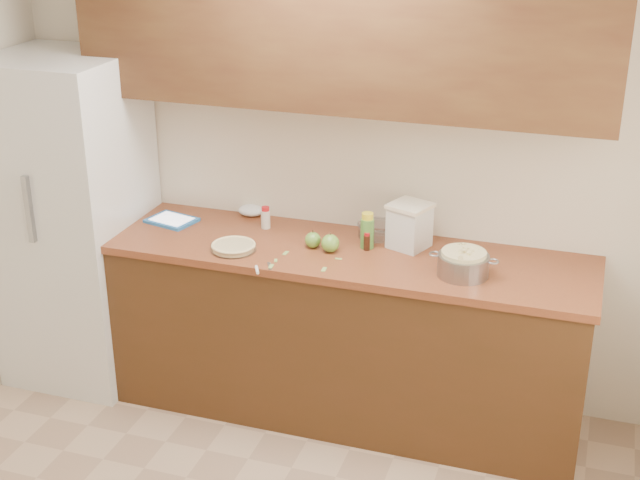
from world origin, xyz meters
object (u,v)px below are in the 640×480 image
(pie, at_px, (234,247))
(flour_canister, at_px, (409,225))
(colander, at_px, (463,264))
(tablet, at_px, (172,220))

(pie, height_order, flour_canister, flour_canister)
(colander, distance_m, tablet, 1.61)
(flour_canister, height_order, tablet, flour_canister)
(tablet, bearing_deg, flour_canister, 16.64)
(flour_canister, distance_m, tablet, 1.29)
(pie, xyz_separation_m, colander, (1.13, 0.07, 0.04))
(pie, distance_m, tablet, 0.53)
(colander, relative_size, tablet, 1.16)
(colander, bearing_deg, flour_canister, 141.72)
(tablet, bearing_deg, pie, -14.41)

